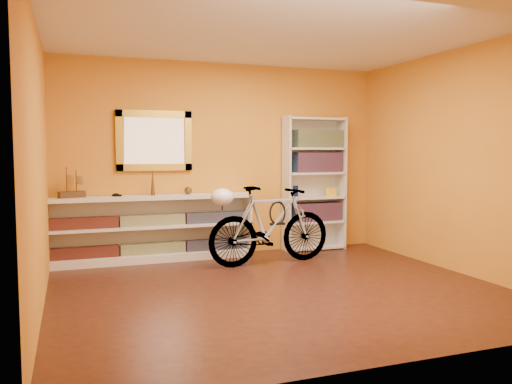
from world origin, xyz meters
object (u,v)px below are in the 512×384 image
object	(u,v)px
console_unit	(153,228)
helmet	(222,197)
bicycle	(270,225)
bookcase	(314,184)

from	to	relation	value
console_unit	helmet	world-z (taller)	helmet
bicycle	helmet	xyz separation A→B (m)	(-0.64, -0.06, 0.38)
helmet	bicycle	bearing A→B (deg)	4.97
console_unit	bookcase	bearing A→B (deg)	0.62
bookcase	bicycle	distance (m)	1.27
bicycle	helmet	world-z (taller)	bicycle
console_unit	helmet	size ratio (longest dim) A/B	9.45
console_unit	bookcase	world-z (taller)	bookcase
helmet	bookcase	bearing A→B (deg)	25.63
bicycle	helmet	distance (m)	0.74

